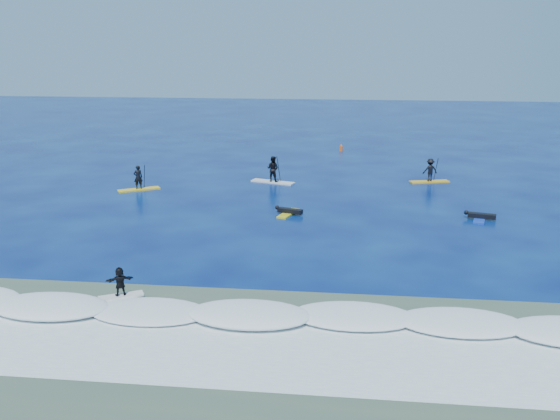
# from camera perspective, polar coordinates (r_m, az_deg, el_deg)

# --- Properties ---
(ground) EXTENTS (160.00, 160.00, 0.00)m
(ground) POSITION_cam_1_polar(r_m,az_deg,el_deg) (34.22, -1.65, -2.42)
(ground) COLOR #040D4B
(ground) RESTS_ON ground
(shallow_water) EXTENTS (90.00, 13.00, 0.01)m
(shallow_water) POSITION_cam_1_polar(r_m,az_deg,el_deg) (21.55, -7.10, -13.80)
(shallow_water) COLOR #3D5443
(shallow_water) RESTS_ON ground
(breaking_wave) EXTENTS (40.00, 6.00, 0.30)m
(breaking_wave) POSITION_cam_1_polar(r_m,az_deg,el_deg) (25.03, -4.94, -9.40)
(breaking_wave) COLOR white
(breaking_wave) RESTS_ON ground
(whitewater) EXTENTS (34.00, 5.00, 0.02)m
(whitewater) POSITION_cam_1_polar(r_m,az_deg,el_deg) (22.40, -6.49, -12.58)
(whitewater) COLOR silver
(whitewater) RESTS_ON ground
(sup_paddler_left) EXTENTS (2.90, 2.17, 2.07)m
(sup_paddler_left) POSITION_cam_1_polar(r_m,az_deg,el_deg) (45.59, -12.82, 2.58)
(sup_paddler_left) COLOR gold
(sup_paddler_left) RESTS_ON ground
(sup_paddler_center) EXTENTS (3.42, 1.83, 2.34)m
(sup_paddler_center) POSITION_cam_1_polar(r_m,az_deg,el_deg) (46.78, -0.66, 3.57)
(sup_paddler_center) COLOR silver
(sup_paddler_center) RESTS_ON ground
(sup_paddler_right) EXTENTS (3.06, 1.51, 2.08)m
(sup_paddler_right) POSITION_cam_1_polar(r_m,az_deg,el_deg) (48.22, 13.55, 3.42)
(sup_paddler_right) COLOR gold
(sup_paddler_right) RESTS_ON ground
(prone_paddler_near) EXTENTS (1.77, 2.34, 0.47)m
(prone_paddler_near) POSITION_cam_1_polar(r_m,az_deg,el_deg) (38.44, 0.80, -0.15)
(prone_paddler_near) COLOR gold
(prone_paddler_near) RESTS_ON ground
(prone_paddler_far) EXTENTS (1.85, 2.42, 0.49)m
(prone_paddler_far) POSITION_cam_1_polar(r_m,az_deg,el_deg) (39.23, 17.82, -0.58)
(prone_paddler_far) COLOR #1739B1
(prone_paddler_far) RESTS_ON ground
(wave_surfer) EXTENTS (1.84, 1.29, 1.31)m
(wave_surfer) POSITION_cam_1_polar(r_m,az_deg,el_deg) (26.60, -14.41, -6.54)
(wave_surfer) COLOR silver
(wave_surfer) RESTS_ON breaking_wave
(marker_buoy) EXTENTS (0.31, 0.31, 0.73)m
(marker_buoy) POSITION_cam_1_polar(r_m,az_deg,el_deg) (60.44, 5.61, 5.67)
(marker_buoy) COLOR #E25414
(marker_buoy) RESTS_ON ground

